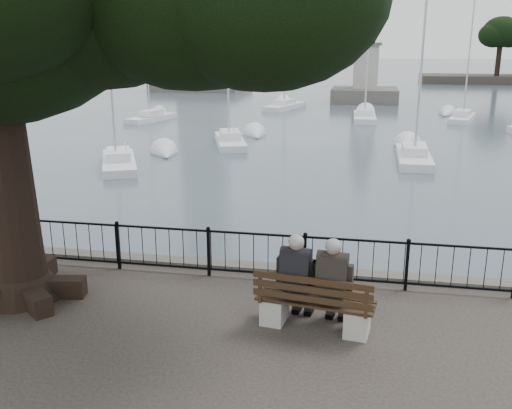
% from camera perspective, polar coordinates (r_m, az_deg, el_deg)
% --- Properties ---
extents(harbor, '(260.00, 260.00, 1.20)m').
position_cam_1_polar(harbor, '(12.54, 0.43, -8.64)').
color(harbor, '#4C4944').
rests_on(harbor, ground).
extents(railing, '(22.06, 0.06, 1.00)m').
position_cam_1_polar(railing, '(11.68, 0.00, -4.92)').
color(railing, black).
rests_on(railing, ground).
extents(bench, '(2.07, 0.88, 1.06)m').
position_cam_1_polar(bench, '(9.85, 5.86, -10.36)').
color(bench, '#A1A09B').
rests_on(bench, ground).
extents(person_left, '(0.54, 0.88, 1.68)m').
position_cam_1_polar(person_left, '(9.85, 4.20, -7.74)').
color(person_left, black).
rests_on(person_left, ground).
extents(person_right, '(0.54, 0.88, 1.68)m').
position_cam_1_polar(person_right, '(9.73, 7.75, -8.16)').
color(person_right, black).
rests_on(person_right, ground).
extents(lion_monument, '(6.37, 6.37, 9.30)m').
position_cam_1_polar(lion_monument, '(58.25, 10.88, 12.39)').
color(lion_monument, '#4C4944').
rests_on(lion_monument, ground).
extents(sailboat_a, '(3.53, 5.41, 9.34)m').
position_cam_1_polar(sailboat_a, '(27.81, -13.55, 4.26)').
color(sailboat_a, white).
rests_on(sailboat_a, ground).
extents(sailboat_b, '(3.00, 5.46, 11.94)m').
position_cam_1_polar(sailboat_b, '(32.91, -2.61, 6.57)').
color(sailboat_b, white).
rests_on(sailboat_b, ground).
extents(sailboat_c, '(1.64, 5.61, 10.47)m').
position_cam_1_polar(sailboat_c, '(29.39, 15.51, 4.78)').
color(sailboat_c, white).
rests_on(sailboat_c, ground).
extents(sailboat_e, '(2.62, 5.05, 11.69)m').
position_cam_1_polar(sailboat_e, '(43.91, -10.45, 8.70)').
color(sailboat_e, white).
rests_on(sailboat_e, ground).
extents(sailboat_f, '(1.72, 5.78, 12.01)m').
position_cam_1_polar(sailboat_f, '(44.36, 10.81, 8.73)').
color(sailboat_f, white).
rests_on(sailboat_f, ground).
extents(sailboat_g, '(2.74, 5.25, 10.12)m').
position_cam_1_polar(sailboat_g, '(45.87, 19.94, 8.26)').
color(sailboat_g, white).
rests_on(sailboat_g, ground).
extents(sailboat_h, '(3.25, 6.12, 13.85)m').
position_cam_1_polar(sailboat_h, '(51.03, 2.89, 9.96)').
color(sailboat_h, white).
rests_on(sailboat_h, ground).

